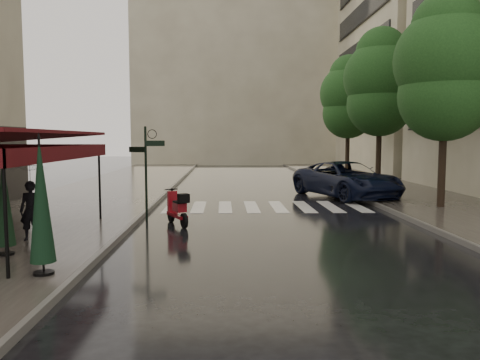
{
  "coord_description": "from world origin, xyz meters",
  "views": [
    {
      "loc": [
        1.36,
        -12.37,
        2.7
      ],
      "look_at": [
        1.86,
        2.32,
        1.4
      ],
      "focal_mm": 35.0,
      "sensor_mm": 36.0,
      "label": 1
    }
  ],
  "objects": [
    {
      "name": "tree_far",
      "position": [
        9.7,
        19.0,
        5.46
      ],
      "size": [
        3.8,
        3.8,
        8.16
      ],
      "color": "black",
      "rests_on": "sidewalk_far"
    },
    {
      "name": "parked_car",
      "position": [
        7.0,
        8.92,
        0.83
      ],
      "size": [
        4.64,
        6.52,
        1.65
      ],
      "primitive_type": "imported",
      "rotation": [
        0.0,
        0.0,
        0.36
      ],
      "color": "black",
      "rests_on": "ground"
    },
    {
      "name": "parasol_back",
      "position": [
        -3.5,
        -1.95,
        1.32
      ],
      "size": [
        0.42,
        0.42,
        2.23
      ],
      "color": "black",
      "rests_on": "sidewalk_near"
    },
    {
      "name": "signpost",
      "position": [
        -1.19,
        3.0,
        1.83
      ],
      "size": [
        1.17,
        0.29,
        3.1
      ],
      "color": "black",
      "rests_on": "ground"
    },
    {
      "name": "sidewalk_far",
      "position": [
        10.25,
        12.0,
        0.06
      ],
      "size": [
        5.5,
        60.0,
        0.12
      ],
      "primitive_type": "cube",
      "color": "#38332D",
      "rests_on": "ground"
    },
    {
      "name": "tree_near",
      "position": [
        9.6,
        5.0,
        5.32
      ],
      "size": [
        3.8,
        3.8,
        7.99
      ],
      "color": "black",
      "rests_on": "sidewalk_far"
    },
    {
      "name": "crosswalk",
      "position": [
        2.98,
        6.0,
        0.01
      ],
      "size": [
        7.85,
        3.2,
        0.01
      ],
      "color": "silver",
      "rests_on": "ground"
    },
    {
      "name": "tree_mid",
      "position": [
        9.5,
        12.0,
        5.59
      ],
      "size": [
        3.8,
        3.8,
        8.34
      ],
      "color": "black",
      "rests_on": "sidewalk_far"
    },
    {
      "name": "scooter",
      "position": [
        -0.09,
        2.13,
        0.51
      ],
      "size": [
        0.89,
        1.54,
        1.09
      ],
      "rotation": [
        0.0,
        0.0,
        0.45
      ],
      "color": "black",
      "rests_on": "ground"
    },
    {
      "name": "haussmann_far",
      "position": [
        16.5,
        26.0,
        9.25
      ],
      "size": [
        8.0,
        16.0,
        18.5
      ],
      "primitive_type": "cube",
      "color": "#9D9578",
      "rests_on": "ground"
    },
    {
      "name": "parasol_front",
      "position": [
        -2.09,
        -3.51,
        1.54
      ],
      "size": [
        0.47,
        0.47,
        2.65
      ],
      "color": "black",
      "rests_on": "sidewalk_near"
    },
    {
      "name": "pedestrian_with_umbrella",
      "position": [
        -3.54,
        -0.44,
        1.7
      ],
      "size": [
        0.99,
        1.01,
        2.37
      ],
      "rotation": [
        0.0,
        0.0,
        0.11
      ],
      "color": "black",
      "rests_on": "sidewalk_near"
    },
    {
      "name": "curb_far",
      "position": [
        7.45,
        12.0,
        0.07
      ],
      "size": [
        0.12,
        60.0,
        0.16
      ],
      "primitive_type": "cube",
      "color": "#595651",
      "rests_on": "ground"
    },
    {
      "name": "sidewalk_near",
      "position": [
        -4.5,
        12.0,
        0.06
      ],
      "size": [
        6.0,
        60.0,
        0.12
      ],
      "primitive_type": "cube",
      "color": "#38332D",
      "rests_on": "ground"
    },
    {
      "name": "backdrop_building",
      "position": [
        3.0,
        38.0,
        10.0
      ],
      "size": [
        22.0,
        6.0,
        20.0
      ],
      "primitive_type": "cube",
      "color": "#9D9578",
      "rests_on": "ground"
    },
    {
      "name": "ground",
      "position": [
        0.0,
        0.0,
        0.0
      ],
      "size": [
        120.0,
        120.0,
        0.0
      ],
      "primitive_type": "plane",
      "color": "black",
      "rests_on": "ground"
    },
    {
      "name": "curb_near",
      "position": [
        -1.45,
        12.0,
        0.07
      ],
      "size": [
        0.12,
        60.0,
        0.16
      ],
      "primitive_type": "cube",
      "color": "#595651",
      "rests_on": "ground"
    }
  ]
}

